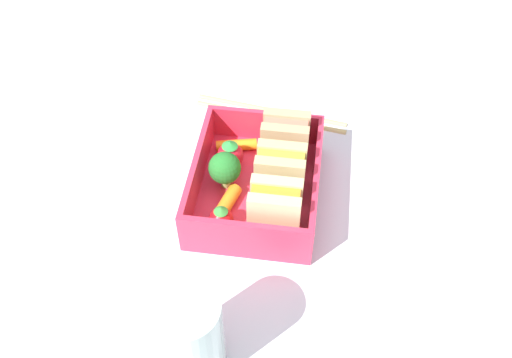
{
  "coord_description": "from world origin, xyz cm",
  "views": [
    {
      "loc": [
        39.14,
        5.39,
        47.31
      ],
      "look_at": [
        0.0,
        0.0,
        2.7
      ],
      "focal_mm": 40.0,
      "sensor_mm": 36.0,
      "label": 1
    }
  ],
  "objects": [
    {
      "name": "ground_plane",
      "position": [
        0.0,
        0.0,
        -1.0
      ],
      "size": [
        120.0,
        120.0,
        2.0
      ],
      "primitive_type": "cube",
      "color": "silver"
    },
    {
      "name": "bento_tray",
      "position": [
        0.0,
        0.0,
        0.6
      ],
      "size": [
        16.23,
        13.01,
        1.2
      ],
      "primitive_type": "cube",
      "color": "#E62E4A",
      "rests_on": "ground_plane"
    },
    {
      "name": "bento_rim",
      "position": [
        0.0,
        0.0,
        3.17
      ],
      "size": [
        16.23,
        13.01,
        3.95
      ],
      "color": "#E62E4A",
      "rests_on": "bento_tray"
    },
    {
      "name": "sandwich_left",
      "position": [
        -4.81,
        2.52,
        4.08
      ],
      "size": [
        3.58,
        5.04,
        5.76
      ],
      "color": "tan",
      "rests_on": "bento_tray"
    },
    {
      "name": "sandwich_center_left",
      "position": [
        0.0,
        2.52,
        4.08
      ],
      "size": [
        3.58,
        5.04,
        5.76
      ],
      "color": "tan",
      "rests_on": "bento_tray"
    },
    {
      "name": "sandwich_center",
      "position": [
        4.81,
        2.52,
        4.08
      ],
      "size": [
        3.58,
        5.04,
        5.76
      ],
      "color": "#D7B885",
      "rests_on": "bento_tray"
    },
    {
      "name": "carrot_stick_far_left",
      "position": [
        -5.51,
        -2.99,
        1.83
      ],
      "size": [
        2.26,
        4.73,
        1.27
      ],
      "primitive_type": "cylinder",
      "rotation": [
        1.57,
        0.0,
        0.23
      ],
      "color": "orange",
      "rests_on": "bento_tray"
    },
    {
      "name": "strawberry_left",
      "position": [
        -3.03,
        -3.24,
        2.78
      ],
      "size": [
        2.92,
        2.92,
        3.52
      ],
      "color": "red",
      "rests_on": "bento_tray"
    },
    {
      "name": "broccoli_floret",
      "position": [
        -0.19,
        -3.28,
        3.86
      ],
      "size": [
        3.41,
        3.41,
        4.44
      ],
      "color": "#92C461",
      "rests_on": "bento_tray"
    },
    {
      "name": "carrot_stick_left",
      "position": [
        3.27,
        -2.69,
        1.91
      ],
      "size": [
        5.1,
        2.7,
        1.41
      ],
      "primitive_type": "cylinder",
      "rotation": [
        1.57,
        0.0,
        1.29
      ],
      "color": "orange",
      "rests_on": "bento_tray"
    },
    {
      "name": "strawberry_far_left",
      "position": [
        5.46,
        -2.72,
        2.52
      ],
      "size": [
        2.4,
        2.4,
        3.0
      ],
      "color": "red",
      "rests_on": "bento_tray"
    },
    {
      "name": "chopstick_pair",
      "position": [
        -13.2,
        -0.01,
        0.35
      ],
      "size": [
        4.81,
        19.0,
        0.7
      ],
      "color": "tan",
      "rests_on": "ground_plane"
    },
    {
      "name": "drinking_glass",
      "position": [
        19.08,
        -2.84,
        4.62
      ],
      "size": [
        5.7,
        5.7,
        9.23
      ],
      "primitive_type": "cylinder",
      "color": "silver",
      "rests_on": "ground_plane"
    }
  ]
}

